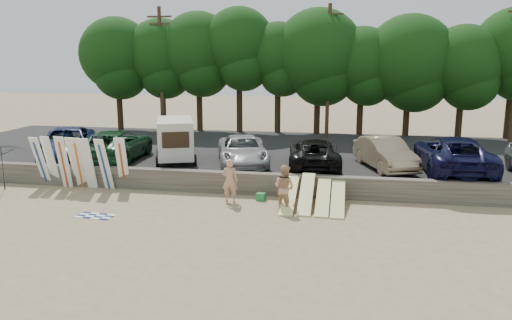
{
  "coord_description": "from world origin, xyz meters",
  "views": [
    {
      "loc": [
        3.26,
        -18.87,
        6.24
      ],
      "look_at": [
        -0.68,
        3.0,
        1.61
      ],
      "focal_mm": 35.0,
      "sensor_mm": 36.0,
      "label": 1
    }
  ],
  "objects_px": {
    "car_5": "(453,154)",
    "car_0": "(68,143)",
    "car_1": "(115,145)",
    "beach_umbrella": "(1,167)",
    "box_trailer": "(175,138)",
    "car_3": "(314,153)",
    "cooler": "(261,197)",
    "beachgoer_b": "(284,188)",
    "beachgoer_a": "(230,181)",
    "car_2": "(243,151)",
    "car_4": "(385,153)"
  },
  "relations": [
    {
      "from": "car_3",
      "to": "car_4",
      "type": "xyz_separation_m",
      "value": [
        3.51,
        0.43,
        0.04
      ]
    },
    {
      "from": "beach_umbrella",
      "to": "beachgoer_b",
      "type": "bearing_deg",
      "value": -3.47
    },
    {
      "from": "beachgoer_b",
      "to": "car_4",
      "type": "bearing_deg",
      "value": -100.38
    },
    {
      "from": "car_0",
      "to": "car_5",
      "type": "bearing_deg",
      "value": -23.83
    },
    {
      "from": "car_0",
      "to": "beach_umbrella",
      "type": "height_order",
      "value": "car_0"
    },
    {
      "from": "car_5",
      "to": "cooler",
      "type": "relative_size",
      "value": 16.93
    },
    {
      "from": "car_2",
      "to": "car_3",
      "type": "xyz_separation_m",
      "value": [
        3.7,
        -0.14,
        0.01
      ]
    },
    {
      "from": "car_1",
      "to": "beach_umbrella",
      "type": "xyz_separation_m",
      "value": [
        -3.74,
        -4.29,
        -0.42
      ]
    },
    {
      "from": "beachgoer_b",
      "to": "beach_umbrella",
      "type": "bearing_deg",
      "value": 24.39
    },
    {
      "from": "box_trailer",
      "to": "beachgoer_b",
      "type": "height_order",
      "value": "box_trailer"
    },
    {
      "from": "box_trailer",
      "to": "beach_umbrella",
      "type": "bearing_deg",
      "value": -167.63
    },
    {
      "from": "box_trailer",
      "to": "car_5",
      "type": "bearing_deg",
      "value": -19.95
    },
    {
      "from": "beachgoer_b",
      "to": "beach_umbrella",
      "type": "height_order",
      "value": "beach_umbrella"
    },
    {
      "from": "cooler",
      "to": "beachgoer_a",
      "type": "bearing_deg",
      "value": -146.6
    },
    {
      "from": "car_3",
      "to": "beachgoer_b",
      "type": "relative_size",
      "value": 2.8
    },
    {
      "from": "car_2",
      "to": "box_trailer",
      "type": "bearing_deg",
      "value": 163.81
    },
    {
      "from": "car_4",
      "to": "car_5",
      "type": "relative_size",
      "value": 0.74
    },
    {
      "from": "car_0",
      "to": "cooler",
      "type": "distance_m",
      "value": 12.39
    },
    {
      "from": "box_trailer",
      "to": "car_2",
      "type": "distance_m",
      "value": 3.7
    },
    {
      "from": "car_3",
      "to": "car_4",
      "type": "bearing_deg",
      "value": -178.54
    },
    {
      "from": "car_2",
      "to": "car_4",
      "type": "relative_size",
      "value": 1.11
    },
    {
      "from": "box_trailer",
      "to": "beachgoer_b",
      "type": "xyz_separation_m",
      "value": [
        6.49,
        -5.3,
        -1.02
      ]
    },
    {
      "from": "beachgoer_a",
      "to": "car_2",
      "type": "bearing_deg",
      "value": -84.75
    },
    {
      "from": "box_trailer",
      "to": "car_0",
      "type": "relative_size",
      "value": 0.67
    },
    {
      "from": "beachgoer_b",
      "to": "beach_umbrella",
      "type": "relative_size",
      "value": 0.78
    },
    {
      "from": "cooler",
      "to": "beach_umbrella",
      "type": "xyz_separation_m",
      "value": [
        -12.39,
        -0.44,
        0.95
      ]
    },
    {
      "from": "car_1",
      "to": "car_2",
      "type": "relative_size",
      "value": 1.12
    },
    {
      "from": "car_2",
      "to": "beachgoer_a",
      "type": "xyz_separation_m",
      "value": [
        0.36,
        -4.52,
        -0.47
      ]
    },
    {
      "from": "car_3",
      "to": "cooler",
      "type": "bearing_deg",
      "value": 56.57
    },
    {
      "from": "car_3",
      "to": "car_4",
      "type": "height_order",
      "value": "car_4"
    },
    {
      "from": "beachgoer_a",
      "to": "cooler",
      "type": "height_order",
      "value": "beachgoer_a"
    },
    {
      "from": "car_1",
      "to": "car_5",
      "type": "relative_size",
      "value": 0.92
    },
    {
      "from": "car_0",
      "to": "car_4",
      "type": "height_order",
      "value": "car_0"
    },
    {
      "from": "car_3",
      "to": "cooler",
      "type": "relative_size",
      "value": 14.07
    },
    {
      "from": "car_2",
      "to": "car_5",
      "type": "xyz_separation_m",
      "value": [
        10.38,
        0.02,
        0.16
      ]
    },
    {
      "from": "car_2",
      "to": "cooler",
      "type": "bearing_deg",
      "value": -83.55
    },
    {
      "from": "car_3",
      "to": "car_1",
      "type": "bearing_deg",
      "value": -5.35
    },
    {
      "from": "car_1",
      "to": "cooler",
      "type": "distance_m",
      "value": 9.57
    },
    {
      "from": "box_trailer",
      "to": "cooler",
      "type": "relative_size",
      "value": 10.45
    },
    {
      "from": "car_5",
      "to": "beach_umbrella",
      "type": "bearing_deg",
      "value": 10.47
    },
    {
      "from": "car_4",
      "to": "cooler",
      "type": "relative_size",
      "value": 12.52
    },
    {
      "from": "car_5",
      "to": "car_0",
      "type": "bearing_deg",
      "value": -1.66
    },
    {
      "from": "beachgoer_a",
      "to": "beach_umbrella",
      "type": "relative_size",
      "value": 0.78
    },
    {
      "from": "car_2",
      "to": "car_5",
      "type": "relative_size",
      "value": 0.82
    },
    {
      "from": "car_0",
      "to": "car_1",
      "type": "distance_m",
      "value": 2.98
    },
    {
      "from": "car_1",
      "to": "beach_umbrella",
      "type": "distance_m",
      "value": 5.71
    },
    {
      "from": "car_5",
      "to": "car_1",
      "type": "bearing_deg",
      "value": -0.88
    },
    {
      "from": "car_3",
      "to": "beachgoer_b",
      "type": "bearing_deg",
      "value": 74.9
    },
    {
      "from": "car_0",
      "to": "beach_umbrella",
      "type": "relative_size",
      "value": 2.42
    },
    {
      "from": "car_0",
      "to": "beachgoer_b",
      "type": "distance_m",
      "value": 13.89
    }
  ]
}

